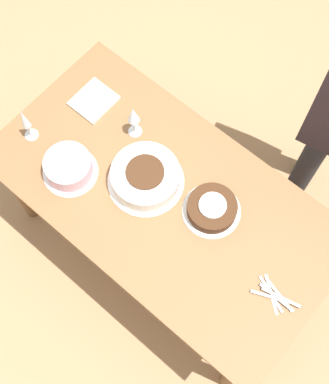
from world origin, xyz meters
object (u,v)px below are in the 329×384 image
Objects in this scene: wine_glass_near at (134,116)px; cake_back_decorated at (69,167)px; wine_glass_far at (25,121)px; cake_center_white at (145,177)px; cake_front_chocolate at (212,208)px.

cake_back_decorated is at bearing 76.31° from wine_glass_near.
cake_back_decorated is 1.18× the size of wine_glass_far.
wine_glass_far is (0.35, 0.33, -0.01)m from wine_glass_near.
wine_glass_far is at bearing 16.66° from cake_center_white.
cake_center_white is 0.34m from cake_back_decorated.
wine_glass_near is at bearing -8.60° from cake_front_chocolate.
wine_glass_far is at bearing 42.78° from wine_glass_near.
cake_center_white reaches higher than cake_back_decorated.
wine_glass_near is (0.52, -0.08, 0.11)m from cake_front_chocolate.
wine_glass_near is at bearing -103.69° from cake_back_decorated.
cake_front_chocolate is 1.03× the size of cake_back_decorated.
wine_glass_near is 0.48m from wine_glass_far.
cake_front_chocolate is at bearing 171.40° from wine_glass_near.
cake_back_decorated is 1.24× the size of wine_glass_near.
cake_center_white is 1.63× the size of wine_glass_far.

